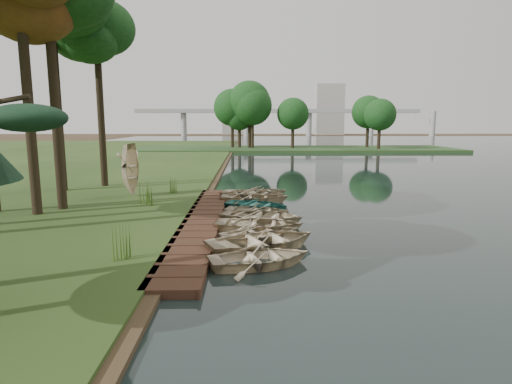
{
  "coord_description": "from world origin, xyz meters",
  "views": [
    {
      "loc": [
        0.4,
        -18.19,
        4.45
      ],
      "look_at": [
        0.76,
        1.11,
        1.3
      ],
      "focal_mm": 30.0,
      "sensor_mm": 36.0,
      "label": 1
    }
  ],
  "objects_px": {
    "rowboat_1": "(263,238)",
    "stored_rowboat": "(132,191)",
    "boardwalk": "(202,222)",
    "rowboat_2": "(262,232)",
    "rowboat_0": "(261,255)"
  },
  "relations": [
    {
      "from": "boardwalk",
      "to": "rowboat_1",
      "type": "bearing_deg",
      "value": -56.48
    },
    {
      "from": "rowboat_1",
      "to": "boardwalk",
      "type": "bearing_deg",
      "value": 9.6
    },
    {
      "from": "boardwalk",
      "to": "stored_rowboat",
      "type": "distance_m",
      "value": 7.56
    },
    {
      "from": "boardwalk",
      "to": "stored_rowboat",
      "type": "xyz_separation_m",
      "value": [
        -4.6,
        5.97,
        0.46
      ]
    },
    {
      "from": "rowboat_2",
      "to": "stored_rowboat",
      "type": "distance_m",
      "value": 11.11
    },
    {
      "from": "rowboat_0",
      "to": "rowboat_2",
      "type": "relative_size",
      "value": 1.02
    },
    {
      "from": "boardwalk",
      "to": "stored_rowboat",
      "type": "relative_size",
      "value": 5.35
    },
    {
      "from": "boardwalk",
      "to": "rowboat_0",
      "type": "height_order",
      "value": "rowboat_0"
    },
    {
      "from": "rowboat_2",
      "to": "stored_rowboat",
      "type": "relative_size",
      "value": 1.06
    },
    {
      "from": "stored_rowboat",
      "to": "rowboat_2",
      "type": "bearing_deg",
      "value": -125.09
    },
    {
      "from": "rowboat_1",
      "to": "rowboat_2",
      "type": "bearing_deg",
      "value": -23.21
    },
    {
      "from": "rowboat_1",
      "to": "stored_rowboat",
      "type": "relative_size",
      "value": 1.34
    },
    {
      "from": "rowboat_2",
      "to": "stored_rowboat",
      "type": "bearing_deg",
      "value": 16.75
    },
    {
      "from": "rowboat_0",
      "to": "rowboat_2",
      "type": "distance_m",
      "value": 2.9
    },
    {
      "from": "boardwalk",
      "to": "rowboat_0",
      "type": "bearing_deg",
      "value": -66.46
    }
  ]
}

